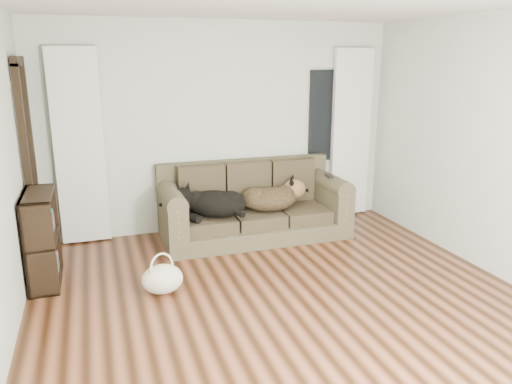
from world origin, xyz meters
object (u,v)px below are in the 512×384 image
object	(u,v)px
tote_bag	(162,277)
dog_black_lab	(212,205)
sofa	(255,202)
dog_shepherd	(272,198)
bookshelf	(42,234)

from	to	relation	value
tote_bag	dog_black_lab	bearing A→B (deg)	55.93
sofa	dog_shepherd	world-z (taller)	sofa
bookshelf	dog_shepherd	bearing A→B (deg)	13.82
sofa	bookshelf	world-z (taller)	bookshelf
sofa	dog_black_lab	xyz separation A→B (m)	(-0.55, -0.09, 0.03)
dog_shepherd	bookshelf	size ratio (longest dim) A/B	0.78
dog_shepherd	tote_bag	bearing A→B (deg)	45.56
dog_black_lab	tote_bag	xyz separation A→B (m)	(-0.75, -1.11, -0.32)
dog_black_lab	dog_shepherd	distance (m)	0.76
sofa	tote_bag	bearing A→B (deg)	-137.46
dog_black_lab	tote_bag	bearing A→B (deg)	-89.52
dog_shepherd	bookshelf	distance (m)	2.62
sofa	bookshelf	xyz separation A→B (m)	(-2.36, -0.59, 0.05)
dog_black_lab	bookshelf	size ratio (longest dim) A/B	0.79
dog_black_lab	dog_shepherd	size ratio (longest dim) A/B	1.02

